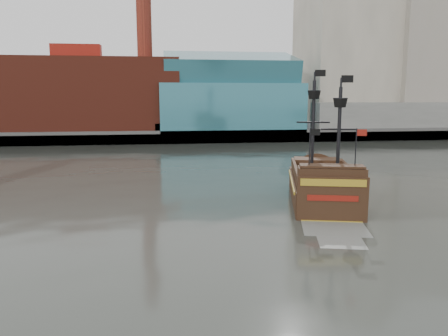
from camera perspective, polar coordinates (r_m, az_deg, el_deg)
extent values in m
plane|color=#2C2F29|center=(26.98, 1.63, -11.43)|extent=(400.00, 400.00, 0.00)
cube|color=slate|center=(117.25, -5.75, 5.26)|extent=(220.00, 60.00, 2.00)
cube|color=#4C4C49|center=(87.85, -5.04, 4.04)|extent=(220.00, 1.00, 2.60)
cube|color=maroon|center=(98.48, -18.45, 8.97)|extent=(42.00, 18.00, 15.00)
cube|color=#307180|center=(95.94, 0.72, 7.95)|extent=(30.00, 16.00, 10.00)
cube|color=#C1B5A0|center=(114.80, 15.61, 16.88)|extent=(20.00, 22.00, 46.00)
cube|color=gray|center=(119.01, 24.55, 14.17)|extent=(18.00, 18.00, 38.00)
cube|color=#C1B5A0|center=(134.60, 16.79, 16.98)|extent=(24.00, 20.00, 52.00)
cube|color=slate|center=(104.86, 22.20, 6.29)|extent=(40.00, 6.00, 6.00)
cylinder|color=maroon|center=(100.61, -10.46, 19.89)|extent=(3.20, 3.20, 22.00)
cube|color=#307180|center=(96.05, 0.73, 12.73)|extent=(28.00, 14.94, 8.78)
cube|color=black|center=(41.29, 12.69, -3.29)|extent=(8.51, 14.10, 2.85)
cube|color=#52321E|center=(40.97, 12.77, -1.12)|extent=(7.66, 12.69, 0.33)
cube|color=black|center=(46.07, 12.06, 0.56)|extent=(5.16, 3.69, 1.10)
cube|color=black|center=(35.26, 13.84, -1.51)|extent=(5.48, 2.97, 1.97)
cube|color=black|center=(34.66, 13.93, -4.67)|extent=(5.28, 1.57, 4.39)
cube|color=#AD8B21|center=(34.13, 14.09, -1.88)|extent=(4.81, 1.28, 0.55)
cube|color=maroon|center=(34.38, 14.00, -3.85)|extent=(3.75, 1.02, 0.44)
cylinder|color=black|center=(41.95, 11.55, 5.29)|extent=(0.37, 0.37, 8.55)
cylinder|color=black|center=(38.61, 14.77, 4.33)|extent=(0.37, 0.37, 7.90)
cone|color=black|center=(41.84, 11.68, 9.34)|extent=(1.46, 1.46, 0.77)
cone|color=black|center=(38.48, 14.94, 8.23)|extent=(1.46, 1.46, 0.77)
cube|color=black|center=(41.94, 12.46, 12.01)|extent=(0.97, 0.27, 0.60)
cube|color=black|center=(38.57, 15.81, 11.13)|extent=(0.97, 0.27, 0.60)
cube|color=gray|center=(33.25, 14.26, -7.63)|extent=(5.48, 4.96, 0.02)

